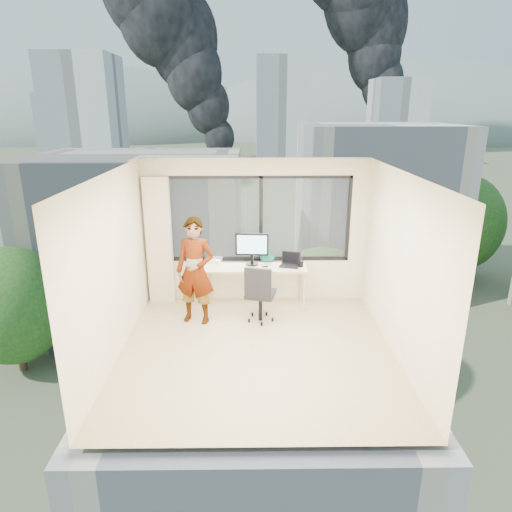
{
  "coord_description": "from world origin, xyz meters",
  "views": [
    {
      "loc": [
        -0.08,
        -5.93,
        3.41
      ],
      "look_at": [
        0.0,
        1.0,
        1.15
      ],
      "focal_mm": 31.89,
      "sensor_mm": 36.0,
      "label": 1
    }
  ],
  "objects_px": {
    "desk": "(256,286)",
    "chair": "(260,292)",
    "game_console": "(214,260)",
    "person": "(195,271)",
    "laptop": "(290,260)",
    "handbag": "(267,257)",
    "monitor": "(252,249)"
  },
  "relations": [
    {
      "from": "person",
      "to": "game_console",
      "type": "distance_m",
      "value": 0.93
    },
    {
      "from": "chair",
      "to": "game_console",
      "type": "bearing_deg",
      "value": 146.64
    },
    {
      "from": "desk",
      "to": "chair",
      "type": "xyz_separation_m",
      "value": [
        0.07,
        -0.63,
        0.13
      ]
    },
    {
      "from": "person",
      "to": "laptop",
      "type": "bearing_deg",
      "value": 35.19
    },
    {
      "from": "monitor",
      "to": "handbag",
      "type": "xyz_separation_m",
      "value": [
        0.28,
        0.13,
        -0.19
      ]
    },
    {
      "from": "game_console",
      "to": "laptop",
      "type": "relative_size",
      "value": 0.78
    },
    {
      "from": "desk",
      "to": "game_console",
      "type": "bearing_deg",
      "value": 161.14
    },
    {
      "from": "desk",
      "to": "person",
      "type": "distance_m",
      "value": 1.28
    },
    {
      "from": "chair",
      "to": "monitor",
      "type": "xyz_separation_m",
      "value": [
        -0.14,
        0.71,
        0.53
      ]
    },
    {
      "from": "chair",
      "to": "laptop",
      "type": "height_order",
      "value": "chair"
    },
    {
      "from": "chair",
      "to": "desk",
      "type": "bearing_deg",
      "value": 110.21
    },
    {
      "from": "laptop",
      "to": "monitor",
      "type": "bearing_deg",
      "value": -171.3
    },
    {
      "from": "desk",
      "to": "person",
      "type": "height_order",
      "value": "person"
    },
    {
      "from": "monitor",
      "to": "game_console",
      "type": "xyz_separation_m",
      "value": [
        -0.7,
        0.18,
        -0.26
      ]
    },
    {
      "from": "laptop",
      "to": "game_console",
      "type": "bearing_deg",
      "value": -174.09
    },
    {
      "from": "person",
      "to": "laptop",
      "type": "height_order",
      "value": "person"
    },
    {
      "from": "person",
      "to": "laptop",
      "type": "distance_m",
      "value": 1.7
    },
    {
      "from": "desk",
      "to": "game_console",
      "type": "xyz_separation_m",
      "value": [
        -0.76,
        0.26,
        0.41
      ]
    },
    {
      "from": "laptop",
      "to": "person",
      "type": "bearing_deg",
      "value": -141.23
    },
    {
      "from": "laptop",
      "to": "handbag",
      "type": "distance_m",
      "value": 0.45
    },
    {
      "from": "desk",
      "to": "laptop",
      "type": "height_order",
      "value": "laptop"
    },
    {
      "from": "chair",
      "to": "handbag",
      "type": "height_order",
      "value": "chair"
    },
    {
      "from": "person",
      "to": "desk",
      "type": "bearing_deg",
      "value": 46.95
    },
    {
      "from": "person",
      "to": "monitor",
      "type": "distance_m",
      "value": 1.18
    },
    {
      "from": "game_console",
      "to": "handbag",
      "type": "relative_size",
      "value": 1.01
    },
    {
      "from": "handbag",
      "to": "person",
      "type": "bearing_deg",
      "value": -139.02
    },
    {
      "from": "monitor",
      "to": "chair",
      "type": "bearing_deg",
      "value": -75.06
    },
    {
      "from": "desk",
      "to": "handbag",
      "type": "bearing_deg",
      "value": 44.27
    },
    {
      "from": "desk",
      "to": "person",
      "type": "xyz_separation_m",
      "value": [
        -0.99,
        -0.63,
        0.51
      ]
    },
    {
      "from": "game_console",
      "to": "laptop",
      "type": "distance_m",
      "value": 1.39
    },
    {
      "from": "desk",
      "to": "chair",
      "type": "relative_size",
      "value": 1.77
    },
    {
      "from": "chair",
      "to": "laptop",
      "type": "distance_m",
      "value": 0.87
    }
  ]
}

